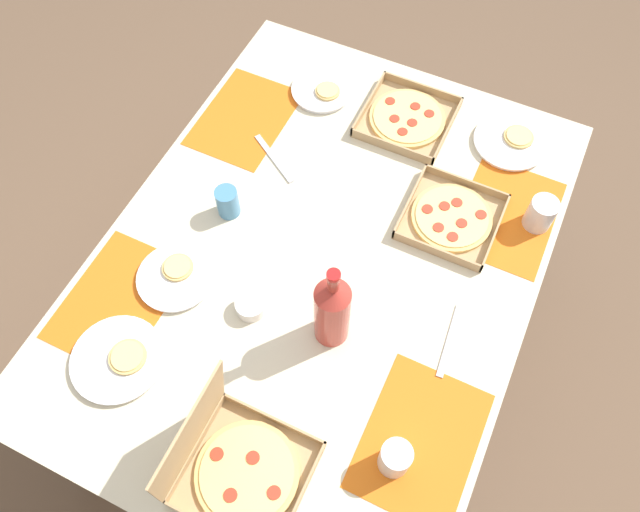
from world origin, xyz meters
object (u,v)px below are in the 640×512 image
at_px(plate_far_right, 511,142).
at_px(cup_clear_right, 228,202).
at_px(pizza_box_corner_right, 407,118).
at_px(plate_near_right, 322,91).
at_px(plate_middle, 119,359).
at_px(cup_red, 541,214).
at_px(plate_far_left, 176,277).
at_px(pizza_box_corner_left, 451,218).
at_px(soda_bottle, 332,310).
at_px(pizza_box_center, 235,465).
at_px(condiment_bowl, 251,306).
at_px(cup_dark, 395,458).

bearing_deg(plate_far_right, cup_clear_right, 131.63).
bearing_deg(pizza_box_corner_right, plate_near_right, 91.05).
distance_m(plate_middle, cup_red, 1.20).
bearing_deg(plate_far_left, cup_red, -54.78).
xyz_separation_m(plate_middle, cup_clear_right, (0.52, -0.03, 0.04)).
xyz_separation_m(pizza_box_corner_left, plate_middle, (-0.76, 0.62, -0.00)).
relative_size(pizza_box_corner_right, cup_clear_right, 2.89).
bearing_deg(soda_bottle, plate_far_right, -16.63).
height_order(plate_far_left, plate_middle, same).
bearing_deg(pizza_box_corner_left, pizza_box_center, 165.77).
relative_size(pizza_box_corner_left, cup_clear_right, 2.79).
xyz_separation_m(pizza_box_center, cup_red, (0.96, -0.44, 0.00)).
bearing_deg(cup_red, soda_bottle, 144.74).
distance_m(pizza_box_center, condiment_bowl, 0.41).
height_order(pizza_box_center, plate_far_right, pizza_box_center).
bearing_deg(plate_middle, plate_far_right, -32.07).
xyz_separation_m(cup_red, condiment_bowl, (-0.59, 0.61, -0.03)).
height_order(plate_far_left, condiment_bowl, condiment_bowl).
distance_m(pizza_box_corner_left, cup_red, 0.25).
bearing_deg(pizza_box_center, plate_near_right, 15.66).
relative_size(cup_dark, cup_clear_right, 1.10).
xyz_separation_m(pizza_box_corner_right, plate_far_left, (-0.79, 0.36, -0.00)).
height_order(pizza_box_corner_left, plate_far_left, pizza_box_corner_left).
height_order(plate_far_left, plate_near_right, same).
relative_size(pizza_box_center, pizza_box_corner_right, 1.14).
distance_m(pizza_box_center, cup_clear_right, 0.73).
relative_size(pizza_box_corner_right, condiment_bowl, 3.40).
height_order(plate_middle, soda_bottle, soda_bottle).
xyz_separation_m(cup_dark, cup_red, (0.79, -0.12, -0.00)).
bearing_deg(plate_middle, plate_far_left, -1.35).
bearing_deg(plate_middle, cup_red, -44.62).
relative_size(pizza_box_corner_left, pizza_box_center, 0.85).
distance_m(plate_middle, condiment_bowl, 0.36).
distance_m(soda_bottle, condiment_bowl, 0.25).
bearing_deg(cup_red, cup_dark, 171.31).
height_order(cup_red, cup_clear_right, cup_red).
bearing_deg(plate_middle, cup_dark, -84.99).
height_order(pizza_box_corner_right, plate_far_left, pizza_box_corner_right).
distance_m(soda_bottle, cup_dark, 0.37).
bearing_deg(plate_far_right, cup_red, -149.17).
xyz_separation_m(plate_far_left, soda_bottle, (0.04, -0.45, 0.12)).
bearing_deg(cup_red, plate_far_left, 125.22).
bearing_deg(cup_clear_right, cup_dark, -123.20).
xyz_separation_m(plate_middle, condiment_bowl, (0.27, -0.24, 0.01)).
height_order(pizza_box_center, cup_dark, pizza_box_center).
distance_m(plate_middle, cup_dark, 0.73).
bearing_deg(soda_bottle, plate_far_left, 95.00).
distance_m(pizza_box_corner_left, pizza_box_corner_right, 0.39).
relative_size(pizza_box_corner_right, plate_far_left, 1.29).
bearing_deg(pizza_box_corner_left, cup_red, -67.51).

